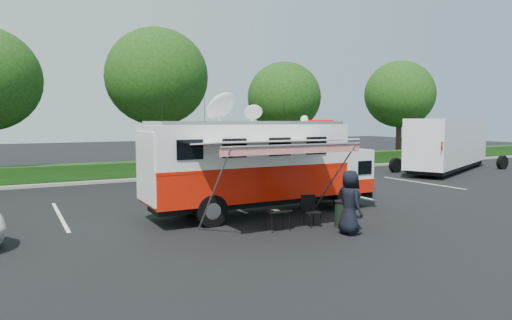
{
  "coord_description": "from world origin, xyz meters",
  "views": [
    {
      "loc": [
        -7.94,
        -14.18,
        3.36
      ],
      "look_at": [
        0.0,
        0.5,
        1.9
      ],
      "focal_mm": 32.0,
      "sensor_mm": 36.0,
      "label": 1
    }
  ],
  "objects": [
    {
      "name": "awning",
      "position": [
        -0.84,
        -2.45,
        2.64
      ],
      "size": [
        4.67,
        2.43,
        2.83
      ],
      "color": "silver",
      "rests_on": "ground_plane"
    },
    {
      "name": "person",
      "position": [
        0.79,
        -3.85,
        0.0
      ],
      "size": [
        0.71,
        0.99,
        1.9
      ],
      "primitive_type": "imported",
      "rotation": [
        0.0,
        0.0,
        1.45
      ],
      "color": "black",
      "rests_on": "ground_plane"
    },
    {
      "name": "stall_lines",
      "position": [
        -0.5,
        3.0,
        0.0
      ],
      "size": [
        24.12,
        5.5,
        0.01
      ],
      "color": "silver",
      "rests_on": "ground_plane"
    },
    {
      "name": "command_truck",
      "position": [
        -0.07,
        -0.0,
        1.76
      ],
      "size": [
        8.56,
        2.36,
        4.11
      ],
      "color": "black",
      "rests_on": "ground_plane"
    },
    {
      "name": "trash_bin",
      "position": [
        1.22,
        -3.01,
        0.42
      ],
      "size": [
        0.55,
        0.55,
        0.82
      ],
      "color": "black",
      "rests_on": "ground_plane"
    },
    {
      "name": "back_border",
      "position": [
        1.14,
        12.9,
        5.0
      ],
      "size": [
        60.0,
        6.14,
        8.87
      ],
      "color": "#9E998E",
      "rests_on": "ground_plane"
    },
    {
      "name": "folding_table",
      "position": [
        -0.88,
        -2.51,
        0.59
      ],
      "size": [
        0.78,
        0.57,
        0.64
      ],
      "color": "black",
      "rests_on": "ground_plane"
    },
    {
      "name": "semi_trailer",
      "position": [
        17.58,
        6.18,
        1.82
      ],
      "size": [
        11.15,
        6.75,
        3.45
      ],
      "color": "white",
      "rests_on": "ground_plane"
    },
    {
      "name": "ground_plane",
      "position": [
        0.0,
        0.0,
        0.0
      ],
      "size": [
        120.0,
        120.0,
        0.0
      ],
      "primitive_type": "plane",
      "color": "black",
      "rests_on": "ground"
    },
    {
      "name": "folding_chair",
      "position": [
        0.36,
        -2.44,
        0.59
      ],
      "size": [
        0.61,
        0.64,
        0.99
      ],
      "color": "black",
      "rests_on": "ground_plane"
    }
  ]
}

